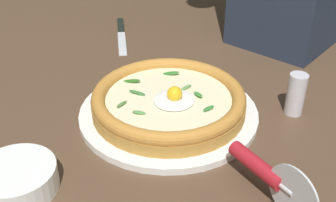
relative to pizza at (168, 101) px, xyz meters
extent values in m
cube|color=brown|center=(0.00, 0.01, -0.05)|extent=(2.40, 2.40, 0.03)
cylinder|color=white|center=(0.00, 0.00, -0.03)|extent=(0.31, 0.31, 0.01)
cylinder|color=#BA8337|center=(0.00, 0.00, -0.01)|extent=(0.27, 0.27, 0.02)
torus|color=#C07F34|center=(0.00, 0.00, 0.01)|extent=(0.27, 0.27, 0.02)
cylinder|color=#F5EABB|center=(0.00, 0.00, 0.00)|extent=(0.22, 0.22, 0.00)
ellipsoid|color=white|center=(0.00, -0.01, 0.01)|extent=(0.07, 0.07, 0.01)
sphere|color=yellow|center=(0.00, -0.01, 0.02)|extent=(0.03, 0.03, 0.03)
ellipsoid|color=#32782A|center=(0.08, 0.03, 0.01)|extent=(0.02, 0.04, 0.01)
ellipsoid|color=#599E4E|center=(-0.06, 0.02, 0.01)|extent=(0.02, 0.02, 0.01)
ellipsoid|color=#588E48|center=(0.04, -0.02, 0.01)|extent=(0.03, 0.02, 0.01)
ellipsoid|color=#317A32|center=(0.00, -0.08, 0.01)|extent=(0.02, 0.02, 0.01)
ellipsoid|color=#3E8D36|center=(0.03, -0.04, 0.01)|extent=(0.02, 0.03, 0.01)
ellipsoid|color=#4A7A39|center=(-0.05, 0.06, 0.01)|extent=(0.03, 0.01, 0.01)
ellipsoid|color=#2B6A1D|center=(0.02, 0.08, 0.01)|extent=(0.02, 0.03, 0.01)
ellipsoid|color=#367533|center=(-0.01, 0.05, 0.01)|extent=(0.01, 0.03, 0.01)
cylinder|color=white|center=(-0.25, 0.11, -0.01)|extent=(0.11, 0.11, 0.04)
cylinder|color=silver|center=(-0.14, -0.24, 0.01)|extent=(0.04, 0.07, 0.08)
cylinder|color=silver|center=(-0.14, -0.23, 0.01)|extent=(0.02, 0.02, 0.01)
cylinder|color=#B01C25|center=(-0.11, -0.18, 0.01)|extent=(0.07, 0.09, 0.02)
cube|color=silver|center=(0.23, 0.23, -0.03)|extent=(0.12, 0.09, 0.00)
cube|color=black|center=(0.32, 0.29, -0.03)|extent=(0.07, 0.05, 0.01)
cylinder|color=silver|center=(0.11, -0.20, 0.01)|extent=(0.03, 0.03, 0.08)
camera|label=1|loc=(-0.56, -0.26, 0.39)|focal=45.22mm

